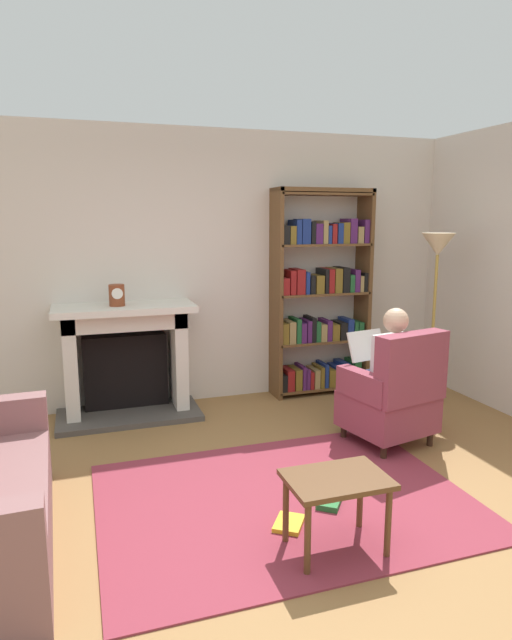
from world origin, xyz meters
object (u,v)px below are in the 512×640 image
object	(u,v)px
bookshelf	(321,296)
mantel_clock	(117,295)
armchair_reading	(394,395)
seated_reader	(385,368)
floor_lamp	(437,260)
fireplace	(126,356)
side_table	(337,488)

from	to	relation	value
bookshelf	mantel_clock	bearing A→B (deg)	-176.28
bookshelf	armchair_reading	xyz separation A→B (m)	(-0.02, -1.47, -0.62)
mantel_clock	seated_reader	size ratio (longest dim) A/B	0.17
mantel_clock	seated_reader	xyz separation A→B (m)	(2.04, -1.22, -0.54)
seated_reader	floor_lamp	distance (m)	1.44
armchair_reading	seated_reader	world-z (taller)	seated_reader
armchair_reading	seated_reader	xyz separation A→B (m)	(-0.02, 0.11, 0.20)
fireplace	armchair_reading	bearing A→B (deg)	-35.62
mantel_clock	seated_reader	world-z (taller)	mantel_clock
bookshelf	seated_reader	size ratio (longest dim) A/B	1.88
side_table	floor_lamp	size ratio (longest dim) A/B	0.33
armchair_reading	seated_reader	bearing A→B (deg)	-90.00
fireplace	armchair_reading	size ratio (longest dim) A/B	1.34
armchair_reading	floor_lamp	world-z (taller)	floor_lamp
mantel_clock	armchair_reading	world-z (taller)	mantel_clock
side_table	bookshelf	bearing A→B (deg)	67.01
bookshelf	seated_reader	bearing A→B (deg)	-91.87
fireplace	bookshelf	size ratio (longest dim) A/B	0.61
armchair_reading	side_table	bearing A→B (deg)	34.46
side_table	floor_lamp	world-z (taller)	floor_lamp
bookshelf	seated_reader	world-z (taller)	bookshelf
mantel_clock	fireplace	bearing A→B (deg)	57.99
mantel_clock	bookshelf	bearing A→B (deg)	3.72
fireplace	bookshelf	world-z (taller)	bookshelf
fireplace	floor_lamp	world-z (taller)	floor_lamp
bookshelf	armchair_reading	bearing A→B (deg)	-90.75
mantel_clock	seated_reader	distance (m)	2.43
floor_lamp	mantel_clock	bearing A→B (deg)	169.92
bookshelf	side_table	size ratio (longest dim) A/B	3.82
mantel_clock	side_table	distance (m)	2.79
seated_reader	floor_lamp	size ratio (longest dim) A/B	0.67
floor_lamp	bookshelf	bearing A→B (deg)	143.87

